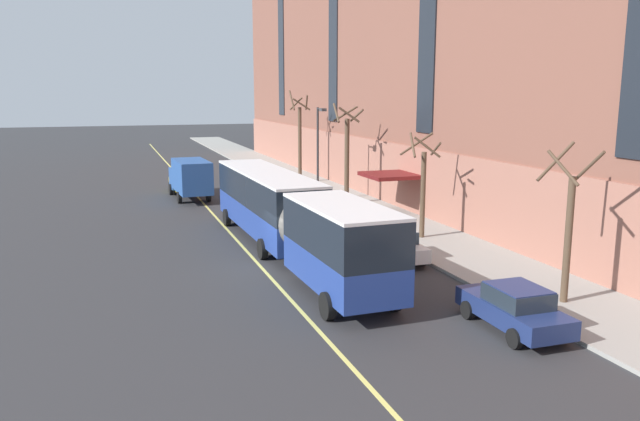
# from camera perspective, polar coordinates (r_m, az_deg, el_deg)

# --- Properties ---
(ground_plane) EXTENTS (260.00, 260.00, 0.00)m
(ground_plane) POSITION_cam_1_polar(r_m,az_deg,el_deg) (28.36, -4.10, -5.31)
(ground_plane) COLOR #303033
(sidewalk) EXTENTS (4.99, 160.00, 0.15)m
(sidewalk) POSITION_cam_1_polar(r_m,az_deg,el_deg) (34.45, 9.79, -2.42)
(sidewalk) COLOR #9E9B93
(sidewalk) RESTS_ON ground
(city_bus) EXTENTS (3.34, 20.21, 3.72)m
(city_bus) POSITION_cam_1_polar(r_m,az_deg,el_deg) (29.83, -2.93, -0.24)
(city_bus) COLOR navy
(city_bus) RESTS_ON ground
(parked_car_navy_0) EXTENTS (1.98, 4.58, 1.56)m
(parked_car_navy_0) POSITION_cam_1_polar(r_m,az_deg,el_deg) (57.00, -5.99, 3.59)
(parked_car_navy_0) COLOR navy
(parked_car_navy_0) RESTS_ON ground
(parked_car_navy_1) EXTENTS (1.99, 4.44, 1.56)m
(parked_car_navy_1) POSITION_cam_1_polar(r_m,az_deg,el_deg) (36.48, 1.45, -0.39)
(parked_car_navy_1) COLOR navy
(parked_car_navy_1) RESTS_ON ground
(parked_car_silver_3) EXTENTS (1.93, 4.27, 1.56)m
(parked_car_silver_3) POSITION_cam_1_polar(r_m,az_deg,el_deg) (42.89, -1.81, 1.29)
(parked_car_silver_3) COLOR #B7B7BC
(parked_car_silver_3) RESTS_ON ground
(parked_car_navy_5) EXTENTS (2.01, 4.40, 1.56)m
(parked_car_navy_5) POSITION_cam_1_polar(r_m,az_deg,el_deg) (21.97, 17.33, -8.48)
(parked_car_navy_5) COLOR navy
(parked_car_navy_5) RESTS_ON ground
(parked_car_white_6) EXTENTS (2.08, 4.73, 1.56)m
(parked_car_white_6) POSITION_cam_1_polar(r_m,az_deg,el_deg) (29.75, 6.62, -3.02)
(parked_car_white_6) COLOR silver
(parked_car_white_6) RESTS_ON ground
(parked_car_navy_7) EXTENTS (2.02, 4.26, 1.56)m
(parked_car_navy_7) POSITION_cam_1_polar(r_m,az_deg,el_deg) (50.33, -4.18, 2.68)
(parked_car_navy_7) COLOR navy
(parked_car_navy_7) RESTS_ON ground
(box_truck) EXTENTS (2.58, 6.91, 2.98)m
(box_truck) POSITION_cam_1_polar(r_m,az_deg,el_deg) (47.02, -11.78, 3.03)
(box_truck) COLOR #285199
(box_truck) RESTS_ON ground
(taxi_cab) EXTENTS (2.06, 4.26, 1.56)m
(taxi_cab) POSITION_cam_1_polar(r_m,az_deg,el_deg) (50.82, -12.37, 2.53)
(taxi_cab) COLOR yellow
(taxi_cab) RESTS_ON ground
(street_tree_near_corner) EXTENTS (1.77, 1.85, 5.89)m
(street_tree_near_corner) POSITION_cam_1_polar(r_m,az_deg,el_deg) (24.53, 21.74, -1.29)
(street_tree_near_corner) COLOR brown
(street_tree_near_corner) RESTS_ON sidewalk
(street_tree_mid_block) EXTENTS (1.94, 1.94, 5.59)m
(street_tree_mid_block) POSITION_cam_1_polar(r_m,az_deg,el_deg) (33.60, 9.37, 2.45)
(street_tree_mid_block) COLOR brown
(street_tree_mid_block) RESTS_ON sidewalk
(street_tree_far_uptown) EXTENTS (2.00, 1.98, 6.95)m
(street_tree_far_uptown) POSITION_cam_1_polar(r_m,az_deg,el_deg) (43.57, 2.47, 5.38)
(street_tree_far_uptown) COLOR brown
(street_tree_far_uptown) RESTS_ON sidewalk
(street_tree_far_downtown) EXTENTS (1.62, 1.63, 7.86)m
(street_tree_far_downtown) POSITION_cam_1_polar(r_m,az_deg,el_deg) (54.00, -1.87, 6.71)
(street_tree_far_downtown) COLOR brown
(street_tree_far_downtown) RESTS_ON sidewalk
(street_lamp) EXTENTS (0.36, 1.48, 6.64)m
(street_lamp) POSITION_cam_1_polar(r_m,az_deg,el_deg) (44.66, -0.11, 6.14)
(street_lamp) COLOR #2D2D30
(street_lamp) RESTS_ON sidewalk
(fire_hydrant) EXTENTS (0.42, 0.24, 0.72)m
(fire_hydrant) POSITION_cam_1_polar(r_m,az_deg,el_deg) (50.22, -2.22, 2.35)
(fire_hydrant) COLOR red
(fire_hydrant) RESTS_ON sidewalk
(lane_centerline) EXTENTS (0.16, 140.00, 0.01)m
(lane_centerline) POSITION_cam_1_polar(r_m,az_deg,el_deg) (31.05, -6.53, -3.92)
(lane_centerline) COLOR #E0D66B
(lane_centerline) RESTS_ON ground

